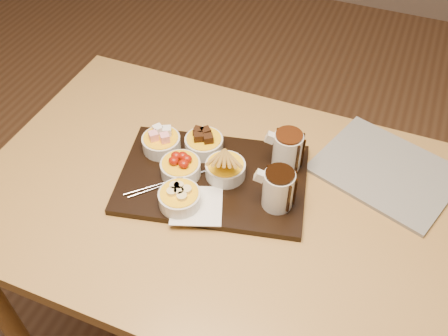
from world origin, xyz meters
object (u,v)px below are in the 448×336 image
at_px(newspaper, 386,171).
at_px(dining_table, 219,218).
at_px(bowl_strawberries, 181,169).
at_px(pitcher_milk_chocolate, 287,151).
at_px(serving_board, 213,179).
at_px(pitcher_dark_chocolate, 278,190).

bearing_deg(newspaper, dining_table, -129.64).
bearing_deg(bowl_strawberries, newspaper, 24.67).
relative_size(pitcher_milk_chocolate, newspaper, 0.30).
bearing_deg(serving_board, bowl_strawberries, -176.42).
distance_m(dining_table, bowl_strawberries, 0.17).
relative_size(dining_table, pitcher_milk_chocolate, 12.02).
xyz_separation_m(serving_board, newspaper, (0.40, 0.20, -0.00)).
distance_m(bowl_strawberries, pitcher_dark_chocolate, 0.25).
bearing_deg(serving_board, dining_table, -59.37).
distance_m(dining_table, pitcher_dark_chocolate, 0.22).
bearing_deg(newspaper, pitcher_dark_chocolate, -116.76).
xyz_separation_m(serving_board, bowl_strawberries, (-0.08, -0.02, 0.03)).
height_order(serving_board, pitcher_dark_chocolate, pitcher_dark_chocolate).
distance_m(serving_board, pitcher_dark_chocolate, 0.19).
height_order(serving_board, bowl_strawberries, bowl_strawberries).
xyz_separation_m(dining_table, pitcher_dark_chocolate, (0.15, 0.01, 0.17)).
xyz_separation_m(serving_board, pitcher_dark_chocolate, (0.17, -0.02, 0.06)).
xyz_separation_m(dining_table, newspaper, (0.37, 0.23, 0.10)).
height_order(serving_board, pitcher_milk_chocolate, pitcher_milk_chocolate).
bearing_deg(bowl_strawberries, serving_board, 15.94).
bearing_deg(newspaper, bowl_strawberries, -136.54).
bearing_deg(newspaper, pitcher_milk_chocolate, -140.75).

